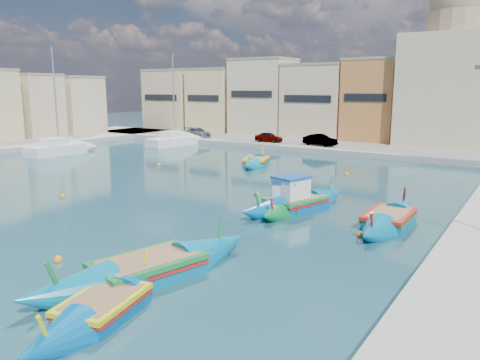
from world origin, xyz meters
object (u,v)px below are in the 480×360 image
Objects in this scene: church_block at (453,74)px; luzzu_blue_cabin at (296,203)px; luzzu_turquoise_cabin at (290,203)px; luzzu_green at (256,162)px; luzzu_blue_south at (148,271)px; yacht_north at (184,141)px; luzzu_cyan_south at (104,308)px; luzzu_cyan_mid at (389,220)px; yacht_midnorth at (71,149)px.

luzzu_blue_cabin is at bearing -93.98° from church_block.
church_block is 2.21× the size of luzzu_turquoise_cabin.
luzzu_blue_cabin is at bearing -50.37° from luzzu_green.
church_block is at bearing 86.02° from luzzu_blue_cabin.
luzzu_blue_cabin is at bearing 89.46° from luzzu_blue_south.
yacht_north is (-15.50, 8.31, 0.22)m from luzzu_green.
luzzu_green is at bearing 111.86° from luzzu_cyan_south.
luzzu_blue_south is 1.38× the size of luzzu_cyan_south.
luzzu_blue_cabin is (-2.34, -33.66, -8.03)m from church_block.
church_block is 31.88m from yacht_north.
church_block reaches higher than luzzu_cyan_mid.
luzzu_cyan_mid is 0.84× the size of luzzu_blue_south.
luzzu_cyan_south is (-4.67, -14.59, -0.03)m from luzzu_cyan_mid.
luzzu_green is (-12.42, -21.49, -8.16)m from church_block.
yacht_midnorth is at bearing -142.16° from church_block.
luzzu_green is 17.59m from yacht_north.
yacht_north reaches higher than luzzu_green.
luzzu_cyan_south is at bearing -35.80° from yacht_midnorth.
luzzu_cyan_mid is at bearing -12.71° from yacht_midnorth.
luzzu_blue_south reaches higher than luzzu_cyan_south.
yacht_midnorth reaches higher than yacht_north.
church_block is 2.13× the size of luzzu_blue_cabin.
luzzu_blue_south is (9.96, -24.15, 0.05)m from luzzu_green.
yacht_midnorth is at bearing 165.60° from luzzu_blue_cabin.
yacht_north is at bearing 67.45° from yacht_midnorth.
luzzu_blue_cabin is at bearing -6.97° from luzzu_turquoise_cabin.
yacht_north reaches higher than luzzu_cyan_south.
luzzu_turquoise_cabin is 32.44m from yacht_north.
yacht_midnorth reaches higher than luzzu_green.
luzzu_cyan_south is at bearing -73.06° from luzzu_blue_south.
church_block is 42.71m from yacht_midnorth.
yacht_north is (-25.47, 32.46, 0.17)m from luzzu_blue_south.
luzzu_cyan_mid is at bearing 64.64° from luzzu_blue_south.
luzzu_cyan_south is at bearing -68.14° from luzzu_green.
luzzu_turquoise_cabin reaches higher than luzzu_cyan_south.
luzzu_cyan_mid is at bearing -84.78° from church_block.
luzzu_cyan_mid is at bearing -3.11° from luzzu_turquoise_cabin.
luzzu_blue_cabin reaches higher than luzzu_cyan_south.
church_block is 2.53× the size of luzzu_green.
luzzu_blue_cabin is 1.19× the size of luzzu_green.
yacht_north is at bearing 141.32° from luzzu_blue_cabin.
luzzu_blue_cabin reaches higher than luzzu_turquoise_cabin.
luzzu_blue_cabin is 0.89× the size of luzzu_blue_south.
luzzu_turquoise_cabin is 31.42m from yacht_midnorth.
church_block is at bearing 85.37° from luzzu_turquoise_cabin.
yacht_north is (-25.58, 20.48, 0.09)m from luzzu_blue_cabin.
yacht_north is 13.61m from yacht_midnorth.
luzzu_green is at bearing 128.66° from luzzu_turquoise_cabin.
luzzu_turquoise_cabin reaches higher than luzzu_green.
church_block is at bearing 95.22° from luzzu_cyan_mid.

